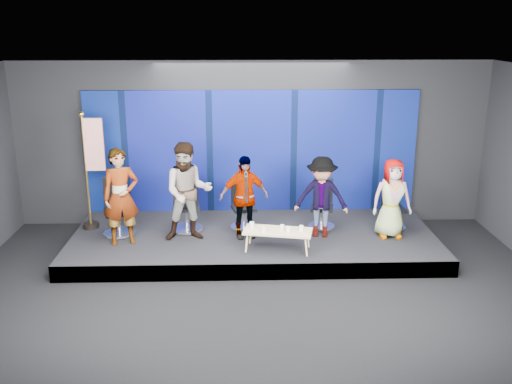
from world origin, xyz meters
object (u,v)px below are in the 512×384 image
at_px(mug_b, 264,229).
at_px(mug_d, 288,229).
at_px(panelist_b, 188,192).
at_px(coffee_table, 278,232).
at_px(chair_c, 243,212).
at_px(chair_e, 392,213).
at_px(mug_a, 252,225).
at_px(mug_e, 301,228).
at_px(mug_c, 282,227).
at_px(chair_d, 322,212).
at_px(panelist_d, 321,197).
at_px(panelist_e, 392,198).
at_px(chair_a, 118,216).
at_px(panelist_c, 244,197).
at_px(flag_stand, 92,168).
at_px(panelist_a, 121,197).
at_px(chair_b, 186,211).

xyz_separation_m(mug_b, mug_d, (0.44, -0.02, 0.00)).
bearing_deg(panelist_b, coffee_table, -26.15).
relative_size(chair_c, coffee_table, 0.76).
height_order(chair_e, mug_a, chair_e).
bearing_deg(mug_e, mug_c, 166.58).
bearing_deg(chair_d, mug_a, -133.83).
distance_m(panelist_d, panelist_e, 1.33).
relative_size(chair_c, panelist_d, 0.63).
distance_m(panelist_e, mug_d, 2.15).
bearing_deg(chair_a, chair_e, -15.33).
xyz_separation_m(panelist_b, chair_d, (2.60, 0.57, -0.61)).
distance_m(panelist_c, mug_d, 1.15).
xyz_separation_m(coffee_table, mug_a, (-0.46, 0.16, 0.08)).
distance_m(mug_a, mug_b, 0.30).
height_order(mug_b, flag_stand, flag_stand).
bearing_deg(chair_e, mug_e, -152.35).
xyz_separation_m(panelist_a, mug_a, (2.38, -0.27, -0.47)).
bearing_deg(chair_a, mug_c, -32.63).
height_order(chair_b, panelist_b, panelist_b).
distance_m(panelist_b, mug_a, 1.35).
xyz_separation_m(chair_b, mug_a, (1.27, -0.94, 0.05)).
distance_m(chair_a, chair_d, 4.00).
xyz_separation_m(panelist_b, coffee_table, (1.64, -0.59, -0.59)).
xyz_separation_m(mug_b, flag_stand, (-3.28, 1.31, 0.82)).
bearing_deg(mug_e, panelist_e, 20.13).
xyz_separation_m(panelist_c, chair_e, (2.96, 0.40, -0.49)).
bearing_deg(mug_d, panelist_e, 19.03).
relative_size(panelist_c, flag_stand, 0.68).
relative_size(panelist_a, chair_d, 1.86).
relative_size(chair_a, mug_e, 11.54).
height_order(chair_d, mug_c, chair_d).
relative_size(panelist_a, chair_e, 1.91).
bearing_deg(mug_d, chair_c, 122.16).
bearing_deg(flag_stand, mug_e, -19.34).
xyz_separation_m(chair_d, mug_d, (-0.78, -1.25, 0.10)).
bearing_deg(mug_a, chair_c, 98.33).
xyz_separation_m(panelist_e, mug_c, (-2.11, -0.57, -0.34)).
height_order(chair_a, mug_a, chair_a).
relative_size(panelist_a, chair_b, 1.56).
relative_size(chair_e, mug_d, 9.80).
bearing_deg(panelist_e, mug_b, -166.86).
relative_size(mug_d, flag_stand, 0.04).
bearing_deg(coffee_table, mug_a, 161.12).
height_order(panelist_c, mug_c, panelist_c).
bearing_deg(chair_c, mug_c, -71.62).
xyz_separation_m(chair_a, mug_b, (2.77, -0.96, 0.05)).
distance_m(mug_c, mug_d, 0.16).
xyz_separation_m(panelist_b, mug_a, (1.17, -0.44, -0.51)).
bearing_deg(chair_a, mug_a, -33.35).
distance_m(chair_d, mug_e, 1.32).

